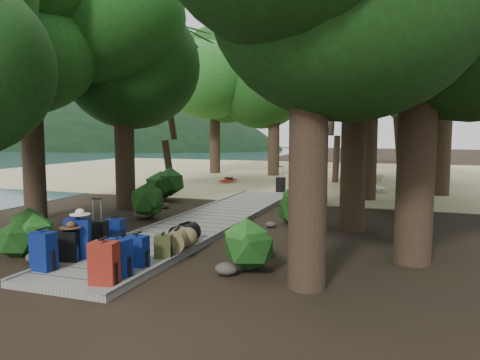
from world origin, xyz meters
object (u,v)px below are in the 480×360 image
at_px(backpack_right_b, 119,255).
at_px(suitcase_on_boardwalk, 98,235).
at_px(backpack_left_c, 78,236).
at_px(kayak, 229,179).
at_px(backpack_right_c, 138,249).
at_px(duffel_right_khaki, 177,240).
at_px(backpack_left_b, 69,244).
at_px(sun_lounger, 373,184).
at_px(backpack_left_d, 115,229).
at_px(duffel_right_black, 185,233).
at_px(lone_suitcase_on_sand, 281,185).
at_px(backpack_left_a, 43,249).
at_px(backpack_right_d, 163,245).
at_px(backpack_right_a, 104,261).

bearing_deg(backpack_right_b, suitcase_on_boardwalk, 149.20).
bearing_deg(backpack_left_c, kayak, 72.51).
xyz_separation_m(backpack_right_c, duffel_right_khaki, (0.17, 1.19, -0.09)).
distance_m(backpack_left_b, backpack_left_c, 0.25).
bearing_deg(suitcase_on_boardwalk, sun_lounger, 66.28).
bearing_deg(backpack_left_d, duffel_right_black, 15.04).
bearing_deg(lone_suitcase_on_sand, sun_lounger, 12.68).
bearing_deg(kayak, lone_suitcase_on_sand, -24.99).
relative_size(backpack_right_c, duffel_right_khaki, 0.94).
distance_m(backpack_left_a, suitcase_on_boardwalk, 1.47).
distance_m(backpack_left_b, suitcase_on_boardwalk, 0.85).
height_order(duffel_right_khaki, sun_lounger, sun_lounger).
bearing_deg(suitcase_on_boardwalk, duffel_right_black, 37.39).
bearing_deg(backpack_right_c, kayak, 106.01).
bearing_deg(sun_lounger, duffel_right_khaki, -123.89).
relative_size(backpack_left_c, backpack_right_c, 1.38).
distance_m(backpack_left_d, sun_lounger, 12.38).
relative_size(backpack_right_c, backpack_right_d, 1.26).
bearing_deg(backpack_left_a, duffel_right_khaki, 55.48).
relative_size(backpack_left_c, sun_lounger, 0.41).
bearing_deg(backpack_left_d, duffel_right_khaki, -11.58).
height_order(backpack_left_c, sun_lounger, backpack_left_c).
relative_size(backpack_right_a, backpack_right_b, 1.07).
xyz_separation_m(backpack_right_c, sun_lounger, (3.17, 12.86, -0.08)).
bearing_deg(sun_lounger, backpack_right_c, -123.32).
height_order(backpack_left_b, backpack_right_a, backpack_right_a).
distance_m(suitcase_on_boardwalk, kayak, 13.51).
bearing_deg(backpack_right_d, backpack_left_c, -176.58).
bearing_deg(backpack_right_b, backpack_left_a, -160.74).
relative_size(backpack_left_d, duffel_right_black, 0.90).
relative_size(backpack_right_b, kayak, 0.21).
height_order(backpack_left_b, sun_lounger, backpack_left_b).
relative_size(backpack_left_a, backpack_right_d, 1.54).
bearing_deg(backpack_right_d, sun_lounger, 59.37).
bearing_deg(backpack_right_d, backpack_right_a, -110.91).
bearing_deg(kayak, backpack_right_d, -61.04).
xyz_separation_m(backpack_left_b, backpack_right_c, (1.37, 0.14, -0.01)).
bearing_deg(backpack_left_b, backpack_left_a, -106.93).
distance_m(backpack_left_d, lone_suitcase_on_sand, 10.16).
xyz_separation_m(backpack_left_b, backpack_left_c, (0.01, 0.22, 0.10)).
bearing_deg(backpack_left_a, backpack_left_d, 94.53).
bearing_deg(backpack_left_d, sun_lounger, 62.87).
xyz_separation_m(backpack_right_c, lone_suitcase_on_sand, (-0.38, 11.47, -0.10)).
distance_m(backpack_right_a, sun_lounger, 14.24).
relative_size(backpack_left_a, sun_lounger, 0.37).
xyz_separation_m(backpack_left_c, backpack_left_d, (-0.05, 1.27, -0.13)).
relative_size(backpack_left_b, duffel_right_black, 0.98).
xyz_separation_m(backpack_left_c, backpack_right_b, (1.37, -0.68, -0.07)).
xyz_separation_m(backpack_left_a, suitcase_on_boardwalk, (0.03, 1.47, -0.07)).
bearing_deg(backpack_right_d, duffel_right_khaki, 71.96).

